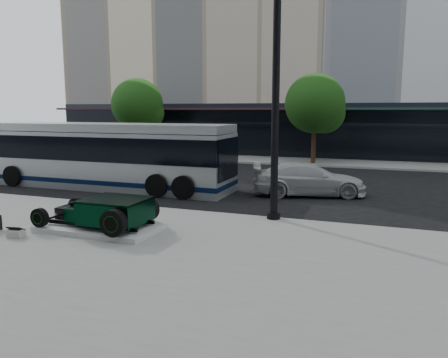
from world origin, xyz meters
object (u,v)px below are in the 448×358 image
(transit_bus, at_px, (105,155))
(hot_rod, at_px, (110,211))
(lamppost, at_px, (276,105))
(white_sedan, at_px, (309,179))

(transit_bus, bearing_deg, hot_rod, -53.90)
(lamppost, relative_size, white_sedan, 1.66)
(hot_rod, xyz_separation_m, lamppost, (4.02, 3.02, 2.99))
(transit_bus, height_order, white_sedan, transit_bus)
(hot_rod, bearing_deg, transit_bus, 126.10)
(transit_bus, bearing_deg, white_sedan, 8.02)
(transit_bus, distance_m, white_sedan, 9.24)
(lamppost, bearing_deg, transit_bus, 158.04)
(lamppost, distance_m, transit_bus, 9.76)
(hot_rod, distance_m, transit_bus, 8.18)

